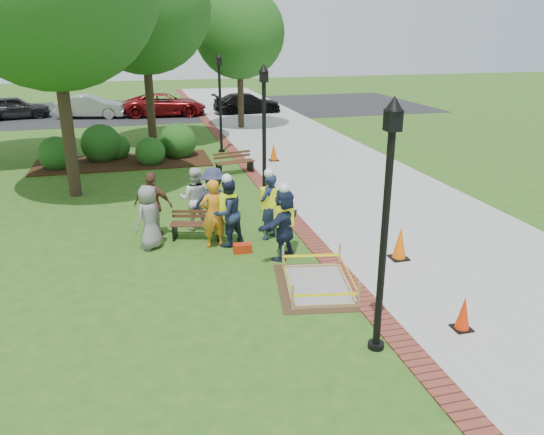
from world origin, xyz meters
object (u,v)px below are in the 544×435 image
object	(u,v)px
wet_concrete_pad	(318,276)
lamp_near	(386,211)
hivis_worker_b	(269,204)
cone_front	(463,314)
hivis_worker_c	(228,210)
hivis_worker_a	(284,221)
bench_near	(197,230)

from	to	relation	value
wet_concrete_pad	lamp_near	distance (m)	3.32
wet_concrete_pad	hivis_worker_b	world-z (taller)	hivis_worker_b
wet_concrete_pad	cone_front	distance (m)	3.02
lamp_near	hivis_worker_b	xyz separation A→B (m)	(-0.52, 5.40, -1.55)
lamp_near	hivis_worker_c	xyz separation A→B (m)	(-1.63, 5.19, -1.56)
wet_concrete_pad	cone_front	size ratio (longest dim) A/B	3.86
cone_front	hivis_worker_c	distance (m)	6.12
hivis_worker_b	hivis_worker_c	size ratio (longest dim) A/B	1.01
lamp_near	hivis_worker_a	size ratio (longest dim) A/B	2.31
wet_concrete_pad	hivis_worker_b	xyz separation A→B (m)	(-0.32, 2.96, 0.70)
cone_front	wet_concrete_pad	bearing A→B (deg)	130.47
hivis_worker_a	bench_near	bearing A→B (deg)	136.84
wet_concrete_pad	hivis_worker_c	distance (m)	3.18
lamp_near	bench_near	bearing A→B (deg)	111.97
bench_near	lamp_near	size ratio (longest dim) A/B	0.33
lamp_near	hivis_worker_b	world-z (taller)	lamp_near
hivis_worker_b	bench_near	bearing A→B (deg)	166.98
bench_near	hivis_worker_c	bearing A→B (deg)	-41.25
cone_front	lamp_near	size ratio (longest dim) A/B	0.16
hivis_worker_c	bench_near	bearing A→B (deg)	138.75
bench_near	hivis_worker_b	world-z (taller)	hivis_worker_b
bench_near	hivis_worker_c	world-z (taller)	hivis_worker_c
bench_near	hivis_worker_c	distance (m)	1.18
bench_near	cone_front	world-z (taller)	bench_near
wet_concrete_pad	hivis_worker_b	distance (m)	3.06
wet_concrete_pad	bench_near	bearing A→B (deg)	122.35
bench_near	hivis_worker_b	bearing A→B (deg)	-13.02
hivis_worker_a	hivis_worker_c	bearing A→B (deg)	135.70
lamp_near	hivis_worker_c	bearing A→B (deg)	107.43
wet_concrete_pad	cone_front	bearing A→B (deg)	-49.53
bench_near	cone_front	xyz separation A→B (m)	(4.11, -5.69, 0.09)
wet_concrete_pad	hivis_worker_a	distance (m)	1.81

